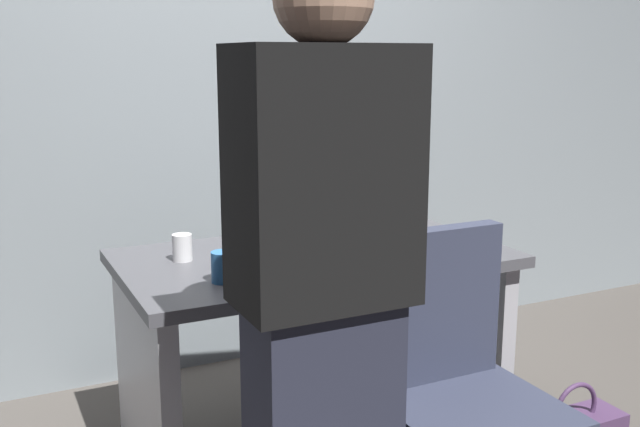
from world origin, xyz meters
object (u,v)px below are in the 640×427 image
monitor (322,173)px  office_chair (461,420)px  person_at_desk (323,305)px  cup_near_keyboard (223,267)px  mouse (383,250)px  desk (314,316)px  cup_by_monitor (182,247)px  book_stack (383,215)px  cell_phone (461,243)px  keyboard (310,263)px

monitor → office_chair: bearing=-90.1°
person_at_desk → cup_near_keyboard: person_at_desk is taller
office_chair → person_at_desk: size_ratio=0.57×
office_chair → person_at_desk: 0.61m
person_at_desk → mouse: size_ratio=16.39×
desk → mouse: size_ratio=13.28×
cup_near_keyboard → cup_by_monitor: (-0.05, 0.29, -0.00)m
cup_near_keyboard → book_stack: book_stack is taller
monitor → cell_phone: (0.44, -0.26, -0.25)m
mouse → cell_phone: size_ratio=0.69×
desk → mouse: (0.20, -0.13, 0.25)m
mouse → cell_phone: bearing=0.4°
cup_by_monitor → cell_phone: (0.97, -0.23, -0.04)m
monitor → cup_by_monitor: 0.57m
office_chair → book_stack: size_ratio=4.12×
office_chair → cup_near_keyboard: (-0.48, 0.56, 0.35)m
mouse → book_stack: bearing=59.2°
monitor → desk: bearing=-125.6°
keyboard → cup_by_monitor: (-0.36, 0.24, 0.04)m
person_at_desk → desk: bearing=66.0°
keyboard → cell_phone: (0.61, 0.01, -0.01)m
cup_near_keyboard → mouse: bearing=5.3°
mouse → cup_near_keyboard: size_ratio=1.06×
monitor → book_stack: size_ratio=2.37×
office_chair → monitor: bearing=89.9°
office_chair → person_at_desk: (-0.44, -0.05, 0.41)m
cup_by_monitor → cup_near_keyboard: bearing=-80.7°
person_at_desk → book_stack: person_at_desk is taller
monitor → keyboard: (-0.18, -0.27, -0.25)m
desk → cup_near_keyboard: (-0.39, -0.18, 0.28)m
cup_near_keyboard → cell_phone: cup_near_keyboard is taller
desk → person_at_desk: size_ratio=0.81×
monitor → keyboard: monitor is taller
mouse → cup_near_keyboard: 0.60m
desk → person_at_desk: person_at_desk is taller
book_stack → cup_near_keyboard: bearing=-154.6°
mouse → office_chair: bearing=-100.1°
keyboard → cup_by_monitor: cup_by_monitor is taller
person_at_desk → mouse: bearing=49.9°
cell_phone → cup_by_monitor: bearing=179.2°
mouse → person_at_desk: bearing=-130.1°
cup_near_keyboard → office_chair: bearing=-49.0°
cup_near_keyboard → cell_phone: size_ratio=0.66×
mouse → cup_by_monitor: cup_by_monitor is taller
keyboard → cell_phone: keyboard is taller
cup_near_keyboard → monitor: bearing=33.2°
cup_by_monitor → keyboard: bearing=-34.1°
desk → cup_near_keyboard: 0.52m
office_chair → cup_near_keyboard: 0.82m
desk → cell_phone: cell_phone is taller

